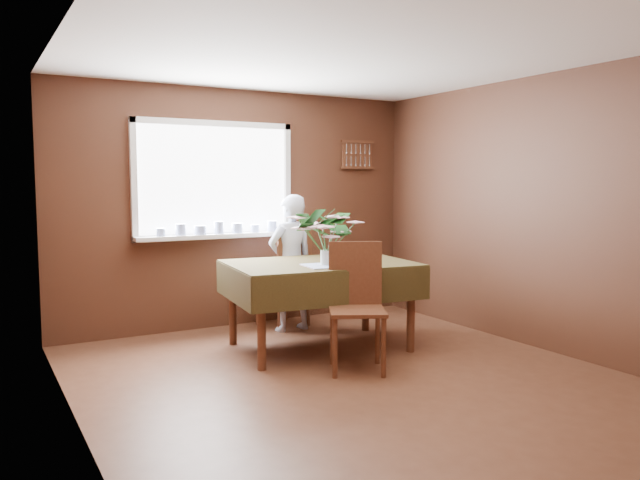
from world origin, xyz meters
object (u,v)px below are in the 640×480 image
chair_near (356,301)px  seated_woman (291,263)px  flower_bouquet (326,232)px  dining_table (320,273)px  chair_far (288,274)px

chair_near → seated_woman: (0.13, 1.43, 0.14)m
flower_bouquet → seated_woman: bearing=81.6°
dining_table → seated_woman: size_ratio=1.26×
chair_far → seated_woman: size_ratio=0.74×
dining_table → seated_woman: 0.76m
seated_woman → flower_bouquet: seated_woman is taller
dining_table → flower_bouquet: 0.45m
chair_near → flower_bouquet: (-0.02, 0.46, 0.54)m
dining_table → chair_near: (-0.04, -0.68, -0.14)m
seated_woman → flower_bouquet: bearing=76.4°
dining_table → chair_near: size_ratio=1.70×
dining_table → seated_woman: seated_woman is taller
seated_woman → chair_near: bearing=79.8°
chair_far → chair_near: chair_far is taller
dining_table → seated_woman: (0.09, 0.76, -0.00)m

